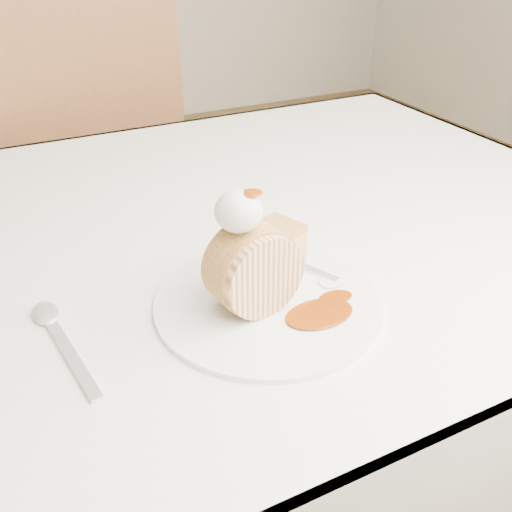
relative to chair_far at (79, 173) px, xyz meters
name	(u,v)px	position (x,y,z in m)	size (l,w,h in m)	color
table	(164,287)	(-0.01, -0.72, 0.09)	(1.40, 0.90, 0.75)	white
chair_far	(79,173)	(0.00, 0.00, 0.00)	(0.58, 0.58, 0.99)	brown
plate	(268,302)	(0.05, -0.93, 0.19)	(0.25, 0.25, 0.01)	white
roulade_slice	(254,269)	(0.03, -0.93, 0.24)	(0.09, 0.09, 0.05)	beige
cake_chunk	(275,249)	(0.09, -0.87, 0.21)	(0.06, 0.05, 0.05)	tan
whipped_cream	(239,211)	(0.01, -0.93, 0.31)	(0.05, 0.05, 0.04)	white
caramel_drizzle	(251,188)	(0.03, -0.93, 0.33)	(0.02, 0.02, 0.01)	#7A2D05
caramel_pool	(319,313)	(0.08, -0.98, 0.19)	(0.08, 0.05, 0.00)	#7A2D05
fork	(300,265)	(0.11, -0.89, 0.19)	(0.02, 0.15, 0.00)	silver
spoon	(73,359)	(-0.17, -0.93, 0.18)	(0.02, 0.16, 0.00)	silver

